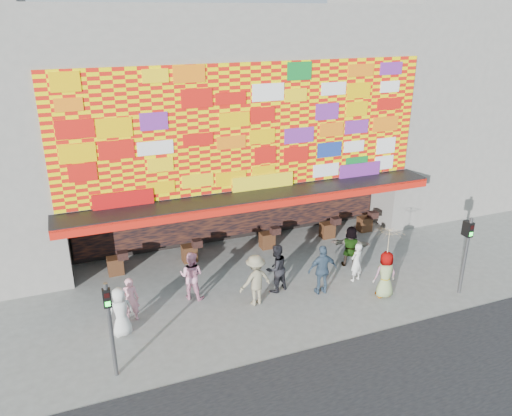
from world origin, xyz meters
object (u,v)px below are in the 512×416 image
(ped_d, at_px, (256,280))
(ped_e, at_px, (323,270))
(ped_c, at_px, (276,268))
(ped_h, at_px, (356,262))
(ped_a, at_px, (121,312))
(ped_g, at_px, (385,275))
(signal_left, at_px, (110,320))
(signal_right, at_px, (467,247))
(parasol, at_px, (389,242))
(ped_i, at_px, (192,275))
(ped_b, at_px, (130,299))
(ped_f, at_px, (350,246))

(ped_d, height_order, ped_e, ped_e)
(ped_c, relative_size, ped_h, 1.20)
(ped_a, relative_size, ped_g, 0.95)
(signal_left, bearing_deg, signal_right, 0.00)
(ped_d, relative_size, parasol, 0.98)
(ped_a, xyz_separation_m, ped_i, (2.66, 1.35, 0.07))
(ped_b, distance_m, ped_e, 6.85)
(signal_right, bearing_deg, ped_e, 158.73)
(parasol, bearing_deg, ped_b, 168.47)
(ped_c, relative_size, ped_d, 0.98)
(ped_c, height_order, ped_i, ped_c)
(signal_left, bearing_deg, ped_h, 13.36)
(signal_left, relative_size, ped_d, 1.58)
(ped_c, xyz_separation_m, ped_e, (1.52, -0.76, 0.03))
(signal_left, bearing_deg, ped_i, 46.51)
(signal_left, relative_size, ped_c, 1.61)
(signal_left, relative_size, parasol, 1.54)
(signal_left, distance_m, ped_b, 2.95)
(ped_c, height_order, ped_h, ped_c)
(ped_c, bearing_deg, parasol, 135.08)
(ped_a, bearing_deg, parasol, 161.03)
(ped_a, relative_size, ped_c, 0.90)
(ped_b, bearing_deg, ped_h, -174.55)
(signal_left, relative_size, ped_f, 1.76)
(ped_a, distance_m, ped_f, 9.41)
(signal_right, height_order, ped_a, signal_right)
(signal_right, relative_size, ped_h, 1.93)
(ped_h, bearing_deg, signal_right, 126.00)
(signal_right, distance_m, ped_d, 7.65)
(ped_a, bearing_deg, ped_c, 174.84)
(ped_h, height_order, parasol, parasol)
(ped_a, height_order, ped_f, ped_f)
(parasol, bearing_deg, ped_e, 152.84)
(ped_c, height_order, ped_g, ped_c)
(ped_c, bearing_deg, signal_left, 5.15)
(signal_left, xyz_separation_m, ped_f, (9.73, 3.36, -1.01))
(ped_a, height_order, ped_i, ped_i)
(parasol, bearing_deg, signal_left, -175.09)
(ped_d, relative_size, ped_e, 0.99)
(ped_c, bearing_deg, signal_right, 139.39)
(ped_d, bearing_deg, ped_e, 164.78)
(ped_b, xyz_separation_m, ped_f, (8.90, 0.74, 0.05))
(signal_right, relative_size, ped_b, 1.87)
(signal_left, relative_size, ped_i, 1.65)
(ped_h, bearing_deg, ped_d, -16.60)
(signal_right, xyz_separation_m, ped_d, (-7.31, 2.06, -0.91))
(ped_a, distance_m, ped_e, 7.20)
(ped_b, bearing_deg, ped_d, -179.28)
(signal_right, relative_size, ped_f, 1.76)
(signal_right, relative_size, ped_e, 1.57)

